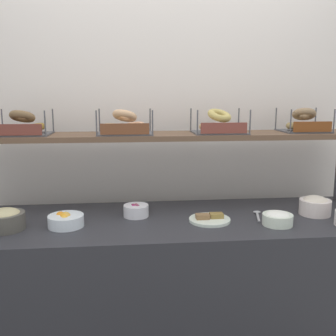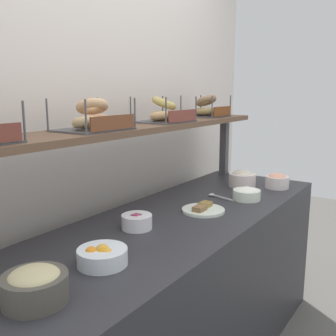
{
  "view_description": "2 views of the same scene",
  "coord_description": "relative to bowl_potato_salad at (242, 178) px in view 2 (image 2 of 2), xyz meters",
  "views": [
    {
      "loc": [
        -0.24,
        -2.0,
        1.51
      ],
      "look_at": [
        -0.03,
        0.09,
        1.11
      ],
      "focal_mm": 42.05,
      "sensor_mm": 36.0,
      "label": 1
    },
    {
      "loc": [
        -1.49,
        -0.99,
        1.45
      ],
      "look_at": [
        0.0,
        0.03,
        1.09
      ],
      "focal_mm": 41.86,
      "sensor_mm": 36.0,
      "label": 2
    }
  ],
  "objects": [
    {
      "name": "bowl_beet_salad",
      "position": [
        -0.98,
        0.07,
        -0.02
      ],
      "size": [
        0.14,
        0.14,
        0.07
      ],
      "color": "white",
      "rests_on": "deli_counter"
    },
    {
      "name": "deli_counter",
      "position": [
        -0.78,
        0.01,
        -0.48
      ],
      "size": [
        2.27,
        0.7,
        0.85
      ],
      "primitive_type": "cube",
      "color": "#2D2D33",
      "rests_on": "ground_plane"
    },
    {
      "name": "bagel_basket_everything",
      "position": [
        0.04,
        0.29,
        0.43
      ],
      "size": [
        0.28,
        0.25,
        0.15
      ],
      "color": "#4C4C51",
      "rests_on": "upper_shelf"
    },
    {
      "name": "bowl_hummus",
      "position": [
        -1.63,
        -0.08,
        -0.0
      ],
      "size": [
        0.19,
        0.19,
        0.11
      ],
      "color": "#514D45",
      "rests_on": "deli_counter"
    },
    {
      "name": "bagel_basket_plain",
      "position": [
        -1.04,
        0.26,
        0.43
      ],
      "size": [
        0.31,
        0.26,
        0.15
      ],
      "color": "#4C4C51",
      "rests_on": "upper_shelf"
    },
    {
      "name": "bowl_cream_cheese",
      "position": [
        -0.27,
        -0.15,
        -0.02
      ],
      "size": [
        0.15,
        0.15,
        0.07
      ],
      "color": "white",
      "rests_on": "deli_counter"
    },
    {
      "name": "bowl_fruit_salad",
      "position": [
        -1.34,
        -0.06,
        -0.02
      ],
      "size": [
        0.18,
        0.18,
        0.08
      ],
      "color": "white",
      "rests_on": "deli_counter"
    },
    {
      "name": "bowl_lox_spread",
      "position": [
        0.09,
        -0.2,
        -0.01
      ],
      "size": [
        0.15,
        0.15,
        0.09
      ],
      "color": "silver",
      "rests_on": "deli_counter"
    },
    {
      "name": "bowl_potato_salad",
      "position": [
        0.0,
        0.0,
        0.0
      ],
      "size": [
        0.17,
        0.17,
        0.11
      ],
      "color": "white",
      "rests_on": "deli_counter"
    },
    {
      "name": "back_wall",
      "position": [
        -0.78,
        0.56,
        0.3
      ],
      "size": [
        3.47,
        0.06,
        2.4
      ],
      "primitive_type": "cube",
      "color": "silver",
      "rests_on": "ground_plane"
    },
    {
      "name": "upper_shelf",
      "position": [
        -0.78,
        0.28,
        0.36
      ],
      "size": [
        2.23,
        0.32,
        0.03
      ],
      "primitive_type": "cube",
      "color": "brown",
      "rests_on": "shelf_riser_left"
    },
    {
      "name": "bagel_basket_sesame",
      "position": [
        -0.49,
        0.26,
        0.42
      ],
      "size": [
        0.31,
        0.24,
        0.15
      ],
      "color": "#4C4C51",
      "rests_on": "upper_shelf"
    },
    {
      "name": "shelf_riser_right",
      "position": [
        0.3,
        0.28,
        0.15
      ],
      "size": [
        0.05,
        0.05,
        0.4
      ],
      "primitive_type": "cube",
      "color": "#4C4C51",
      "rests_on": "deli_counter"
    },
    {
      "name": "serving_plate_white",
      "position": [
        -0.6,
        -0.05,
        -0.04
      ],
      "size": [
        0.22,
        0.22,
        0.04
      ],
      "color": "white",
      "rests_on": "deli_counter"
    },
    {
      "name": "serving_spoon_near_plate",
      "position": [
        -0.32,
        0.01,
        -0.05
      ],
      "size": [
        0.07,
        0.17,
        0.01
      ],
      "color": "#B7B7BC",
      "rests_on": "deli_counter"
    }
  ]
}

